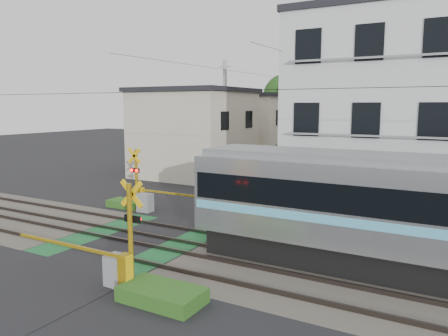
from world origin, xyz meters
The scene contains 11 objects.
ground centered at (0.00, 0.00, 0.00)m, with size 120.00×120.00×0.00m, color black.
track_bed centered at (0.00, 0.00, 0.04)m, with size 120.00×120.00×0.14m.
crossing_signal_near centered at (2.59, -3.65, 0.71)m, with size 4.74×0.65×3.09m.
crossing_signal_far centered at (-2.59, 3.65, 0.71)m, with size 4.74×0.65×3.09m.
apartment_block centered at (8.50, 9.49, 4.66)m, with size 10.20×8.36×9.30m.
houses_row centered at (0.25, 25.92, 3.24)m, with size 22.07×31.35×6.80m.
tree_hill centered at (0.16, 48.50, 5.25)m, with size 40.00×11.97×10.64m.
catenary centered at (6.00, 0.03, 3.70)m, with size 60.00×5.04×7.00m.
utility_poles centered at (-1.05, 23.01, 4.08)m, with size 7.90×42.00×8.00m.
pedestrian centered at (-0.17, 33.01, 0.88)m, with size 0.64×0.42×1.77m, color black.
weed_patches centered at (1.76, -0.09, 0.18)m, with size 10.25×8.80×0.40m.
Camera 1 is at (10.91, -12.37, 5.08)m, focal length 35.00 mm.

